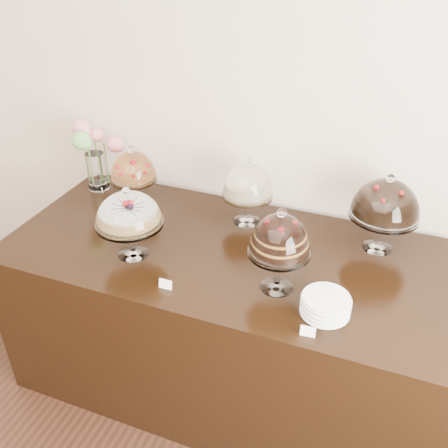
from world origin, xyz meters
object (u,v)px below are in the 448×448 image
(cake_stand_cheesecake, at_px, (248,183))
(cake_stand_fruit_tart, at_px, (133,169))
(display_counter, at_px, (227,318))
(cake_stand_dark_choco, at_px, (386,202))
(plate_stack, at_px, (325,305))
(flower_vase, at_px, (94,151))
(cake_stand_choco_layer, at_px, (280,238))
(cake_stand_sugar_sponge, at_px, (128,212))

(cake_stand_cheesecake, distance_m, cake_stand_fruit_tart, 0.65)
(display_counter, distance_m, cake_stand_dark_choco, 1.02)
(cake_stand_fruit_tart, height_order, plate_stack, cake_stand_fruit_tart)
(cake_stand_cheesecake, distance_m, flower_vase, 0.95)
(cake_stand_choco_layer, bearing_deg, plate_stack, -21.43)
(cake_stand_sugar_sponge, xyz_separation_m, cake_stand_dark_choco, (1.10, 0.48, 0.02))
(cake_stand_choco_layer, height_order, cake_stand_cheesecake, cake_stand_choco_layer)
(cake_stand_choco_layer, distance_m, cake_stand_cheesecake, 0.57)
(cake_stand_cheesecake, height_order, flower_vase, flower_vase)
(cake_stand_sugar_sponge, relative_size, cake_stand_dark_choco, 0.91)
(cake_stand_fruit_tart, height_order, flower_vase, flower_vase)
(display_counter, xyz_separation_m, flower_vase, (-0.95, 0.32, 0.69))
(cake_stand_choco_layer, bearing_deg, flower_vase, 157.85)
(cake_stand_fruit_tart, bearing_deg, plate_stack, -23.75)
(cake_stand_sugar_sponge, relative_size, cake_stand_fruit_tart, 1.03)
(display_counter, height_order, cake_stand_dark_choco, cake_stand_dark_choco)
(display_counter, xyz_separation_m, cake_stand_dark_choco, (0.68, 0.29, 0.71))
(cake_stand_sugar_sponge, xyz_separation_m, cake_stand_cheesecake, (0.41, 0.49, -0.01))
(cake_stand_dark_choco, xyz_separation_m, flower_vase, (-1.63, 0.03, -0.02))
(display_counter, xyz_separation_m, plate_stack, (0.53, -0.28, 0.49))
(cake_stand_choco_layer, height_order, cake_stand_fruit_tart, cake_stand_choco_layer)
(display_counter, relative_size, flower_vase, 5.31)
(cake_stand_choco_layer, xyz_separation_m, cake_stand_fruit_tart, (-0.95, 0.43, -0.04))
(display_counter, distance_m, cake_stand_cheesecake, 0.74)
(cake_stand_dark_choco, bearing_deg, cake_stand_sugar_sponge, -156.16)
(flower_vase, height_order, plate_stack, flower_vase)
(flower_vase, bearing_deg, display_counter, -18.80)
(cake_stand_sugar_sponge, height_order, cake_stand_fruit_tart, cake_stand_sugar_sponge)
(display_counter, distance_m, cake_stand_sugar_sponge, 0.82)
(cake_stand_sugar_sponge, relative_size, flower_vase, 0.88)
(cake_stand_cheesecake, height_order, cake_stand_fruit_tart, cake_stand_cheesecake)
(cake_stand_choco_layer, bearing_deg, display_counter, 148.31)
(cake_stand_choco_layer, xyz_separation_m, cake_stand_cheesecake, (-0.30, 0.48, -0.03))
(cake_stand_dark_choco, bearing_deg, flower_vase, 178.83)
(cake_stand_dark_choco, distance_m, cake_stand_fruit_tart, 1.33)
(cake_stand_choco_layer, bearing_deg, cake_stand_cheesecake, 122.35)
(cake_stand_sugar_sponge, distance_m, flower_vase, 0.74)
(plate_stack, bearing_deg, cake_stand_fruit_tart, 156.25)
(cake_stand_fruit_tart, bearing_deg, flower_vase, 165.02)
(cake_stand_sugar_sponge, distance_m, cake_stand_dark_choco, 1.20)
(display_counter, height_order, cake_stand_cheesecake, cake_stand_cheesecake)
(cake_stand_cheesecake, height_order, cake_stand_dark_choco, cake_stand_dark_choco)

